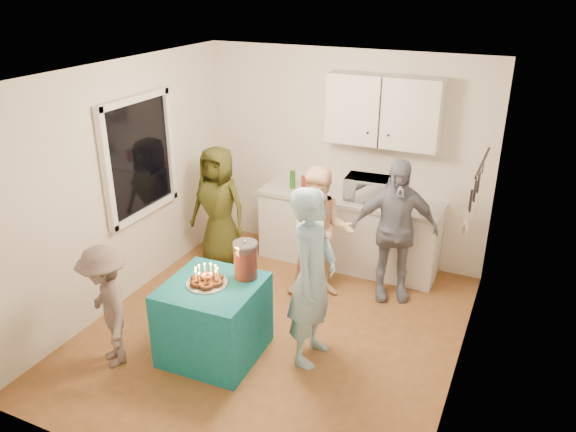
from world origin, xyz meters
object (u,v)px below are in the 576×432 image
at_px(woman_back_center, 321,234).
at_px(child_near_left, 107,307).
at_px(woman_back_right, 394,230).
at_px(microwave, 367,188).
at_px(punch_jar, 246,261).
at_px(man_birthday, 312,277).
at_px(counter, 348,233).
at_px(party_table, 214,320).
at_px(woman_back_left, 219,207).

bearing_deg(woman_back_center, child_near_left, -146.13).
bearing_deg(woman_back_right, woman_back_center, 179.65).
distance_m(microwave, punch_jar, 2.08).
height_order(punch_jar, man_birthday, man_birthday).
bearing_deg(counter, man_birthday, -80.95).
distance_m(party_table, child_near_left, 0.98).
relative_size(man_birthday, woman_back_left, 1.13).
bearing_deg(party_table, woman_back_center, 70.62).
xyz_separation_m(party_table, punch_jar, (0.22, 0.26, 0.55)).
height_order(man_birthday, child_near_left, man_birthday).
relative_size(woman_back_center, woman_back_right, 0.93).
distance_m(punch_jar, woman_back_center, 1.23).
bearing_deg(child_near_left, punch_jar, 72.40).
relative_size(counter, woman_back_left, 1.44).
xyz_separation_m(counter, child_near_left, (-1.36, -2.77, 0.17)).
bearing_deg(counter, child_near_left, -116.20).
bearing_deg(child_near_left, woman_back_center, 91.78).
bearing_deg(punch_jar, microwave, 74.96).
height_order(woman_back_right, child_near_left, woman_back_right).
relative_size(punch_jar, man_birthday, 0.20).
height_order(woman_back_center, child_near_left, woman_back_center).
relative_size(man_birthday, child_near_left, 1.44).
bearing_deg(child_near_left, man_birthday, 62.95).
distance_m(counter, woman_back_center, 0.89).
height_order(counter, woman_back_right, woman_back_right).
relative_size(punch_jar, woman_back_center, 0.22).
height_order(woman_back_center, woman_back_right, woman_back_right).
height_order(punch_jar, woman_back_center, woman_back_center).
xyz_separation_m(party_table, woman_back_left, (-0.91, 1.62, 0.38)).
distance_m(man_birthday, woman_back_right, 1.45).
height_order(microwave, woman_back_left, woman_back_left).
relative_size(man_birthday, woman_back_right, 1.06).
height_order(counter, microwave, microwave).
relative_size(party_table, woman_back_right, 0.52).
height_order(counter, child_near_left, child_near_left).
bearing_deg(party_table, microwave, 71.47).
distance_m(punch_jar, woman_back_left, 1.78).
bearing_deg(child_near_left, counter, 99.72).
bearing_deg(punch_jar, woman_back_left, 129.53).
xyz_separation_m(microwave, child_near_left, (-1.57, -2.77, -0.45)).
relative_size(party_table, child_near_left, 0.71).
xyz_separation_m(woman_back_left, child_near_left, (0.10, -2.13, -0.16)).
xyz_separation_m(woman_back_center, woman_back_right, (0.73, 0.31, 0.05)).
height_order(party_table, woman_back_left, woman_back_left).
bearing_deg(woman_back_center, punch_jar, -125.60).
bearing_deg(counter, microwave, 0.00).
xyz_separation_m(party_table, woman_back_right, (1.24, 1.74, 0.43)).
bearing_deg(punch_jar, woman_back_center, 76.38).
relative_size(counter, party_table, 2.59).
bearing_deg(punch_jar, counter, 80.63).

